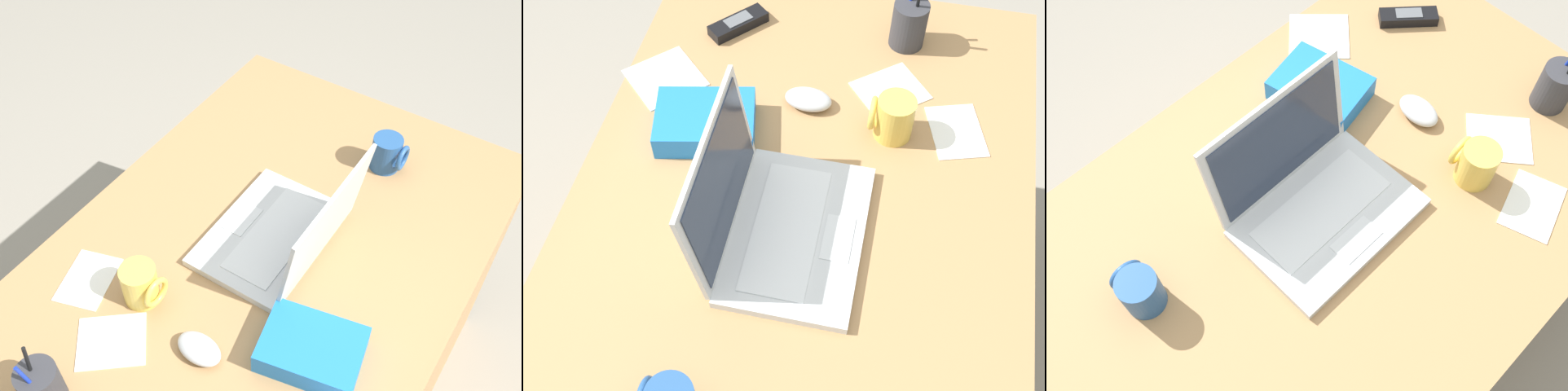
# 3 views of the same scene
# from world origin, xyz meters

# --- Properties ---
(ground_plane) EXTENTS (6.00, 6.00, 0.00)m
(ground_plane) POSITION_xyz_m (0.00, 0.00, 0.00)
(ground_plane) COLOR gray
(desk) EXTENTS (1.27, 0.85, 0.75)m
(desk) POSITION_xyz_m (0.00, 0.00, 0.37)
(desk) COLOR #A87C4F
(desk) RESTS_ON ground
(laptop) EXTENTS (0.33, 0.27, 0.23)m
(laptop) POSITION_xyz_m (-0.06, 0.03, 0.79)
(laptop) COLOR silver
(laptop) RESTS_ON desk
(computer_mouse) EXTENTS (0.07, 0.10, 0.03)m
(computer_mouse) POSITION_xyz_m (0.26, 0.03, 0.76)
(computer_mouse) COLOR silver
(computer_mouse) RESTS_ON desk
(coffee_mug_tall) EXTENTS (0.07, 0.09, 0.09)m
(coffee_mug_tall) POSITION_xyz_m (0.22, -0.14, 0.79)
(coffee_mug_tall) COLOR #E0BC4C
(coffee_mug_tall) RESTS_ON desk
(cordless_phone) EXTENTS (0.13, 0.12, 0.03)m
(cordless_phone) POSITION_xyz_m (0.45, 0.23, 0.76)
(cordless_phone) COLOR black
(cordless_phone) RESTS_ON desk
(pen_holder) EXTENTS (0.08, 0.08, 0.17)m
(pen_holder) POSITION_xyz_m (0.48, -0.14, 0.80)
(pen_holder) COLOR #333338
(pen_holder) RESTS_ON desk
(snack_bag) EXTENTS (0.18, 0.22, 0.05)m
(snack_bag) POSITION_xyz_m (0.14, 0.21, 0.77)
(snack_bag) COLOR blue
(snack_bag) RESTS_ON desk
(paper_note_near_laptop) EXTENTS (0.19, 0.19, 0.00)m
(paper_note_near_laptop) POSITION_xyz_m (0.27, 0.34, 0.75)
(paper_note_near_laptop) COLOR white
(paper_note_near_laptop) RESTS_ON desk
(paper_note_left) EXTENTS (0.17, 0.18, 0.00)m
(paper_note_left) POSITION_xyz_m (0.33, -0.13, 0.75)
(paper_note_left) COLOR white
(paper_note_left) RESTS_ON desk
(paper_note_right) EXTENTS (0.16, 0.14, 0.00)m
(paper_note_right) POSITION_xyz_m (0.25, -0.27, 0.75)
(paper_note_right) COLOR white
(paper_note_right) RESTS_ON desk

